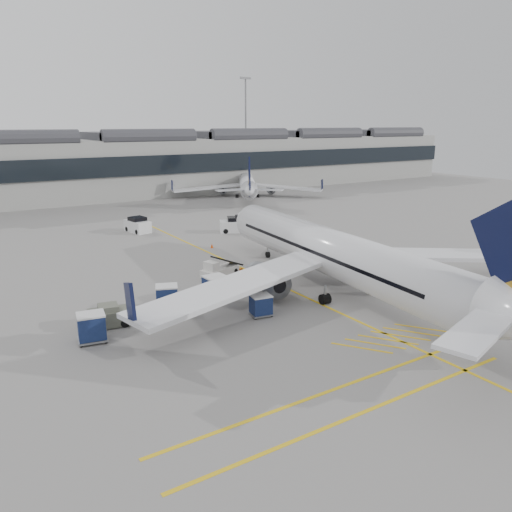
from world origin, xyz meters
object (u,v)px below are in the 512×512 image
baggage_cart_a (167,296)px  ramp_agent_a (259,280)px  ramp_agent_b (241,277)px  belt_loader (219,269)px  airliner_main (339,256)px  pushback_tug (109,316)px

baggage_cart_a → ramp_agent_a: (8.76, 0.24, -0.22)m
ramp_agent_a → ramp_agent_b: size_ratio=0.93×
belt_loader → ramp_agent_a: 5.55m
airliner_main → baggage_cart_a: (-13.90, 4.25, -2.24)m
belt_loader → ramp_agent_a: bearing=-95.4°
ramp_agent_b → ramp_agent_a: bearing=115.9°
belt_loader → pushback_tug: (-12.58, -6.66, 0.14)m
ramp_agent_b → pushback_tug: 12.78m
airliner_main → ramp_agent_a: 7.25m
baggage_cart_a → ramp_agent_b: size_ratio=1.29×
airliner_main → ramp_agent_b: (-6.25, 5.82, -2.39)m
belt_loader → baggage_cart_a: (-7.70, -5.68, 0.45)m
airliner_main → pushback_tug: bearing=175.8°
belt_loader → baggage_cart_a: bearing=-160.1°
airliner_main → ramp_agent_a: bearing=144.5°
baggage_cart_a → ramp_agent_a: bearing=23.4°
ramp_agent_b → pushback_tug: bearing=-2.7°
airliner_main → pushback_tug: (-18.77, 3.28, -2.55)m
ramp_agent_b → airliner_main: bearing=122.9°
ramp_agent_a → belt_loader: bearing=69.7°
pushback_tug → airliner_main: bearing=0.5°
baggage_cart_a → ramp_agent_a: 8.77m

